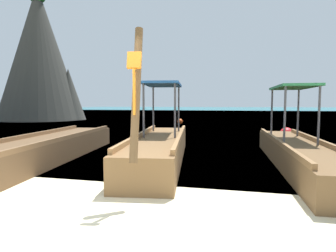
% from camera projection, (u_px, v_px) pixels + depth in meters
% --- Properties ---
extents(ground, '(120.00, 120.00, 0.00)m').
position_uv_depth(ground, '(86.00, 233.00, 3.24)').
color(ground, beige).
extents(sea_water, '(120.00, 120.00, 0.00)m').
position_uv_depth(sea_water, '(228.00, 110.00, 63.39)').
color(sea_water, '#147A89').
rests_on(sea_water, ground).
extents(longtail_boat_blue_ribbon, '(2.04, 6.80, 2.36)m').
position_uv_depth(longtail_boat_blue_ribbon, '(50.00, 148.00, 7.52)').
color(longtail_boat_blue_ribbon, brown).
rests_on(longtail_boat_blue_ribbon, ground).
extents(longtail_boat_orange_ribbon, '(1.89, 6.07, 2.63)m').
position_uv_depth(longtail_boat_orange_ribbon, '(160.00, 147.00, 7.19)').
color(longtail_boat_orange_ribbon, brown).
rests_on(longtail_boat_orange_ribbon, ground).
extents(longtail_boat_violet_ribbon, '(1.25, 6.77, 2.54)m').
position_uv_depth(longtail_boat_violet_ribbon, '(299.00, 152.00, 6.61)').
color(longtail_boat_violet_ribbon, brown).
rests_on(longtail_boat_violet_ribbon, ground).
extents(karst_rock, '(7.52, 7.29, 11.86)m').
position_uv_depth(karst_rock, '(41.00, 56.00, 25.55)').
color(karst_rock, '#383833').
rests_on(karst_rock, ground).
extents(mooring_buoy_near, '(0.39, 0.39, 0.39)m').
position_uv_depth(mooring_buoy_near, '(180.00, 122.00, 20.26)').
color(mooring_buoy_near, '#EA5119').
rests_on(mooring_buoy_near, sea_water).
extents(mooring_buoy_far, '(0.53, 0.53, 0.53)m').
position_uv_depth(mooring_buoy_far, '(287.00, 134.00, 11.23)').
color(mooring_buoy_far, red).
rests_on(mooring_buoy_far, sea_water).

